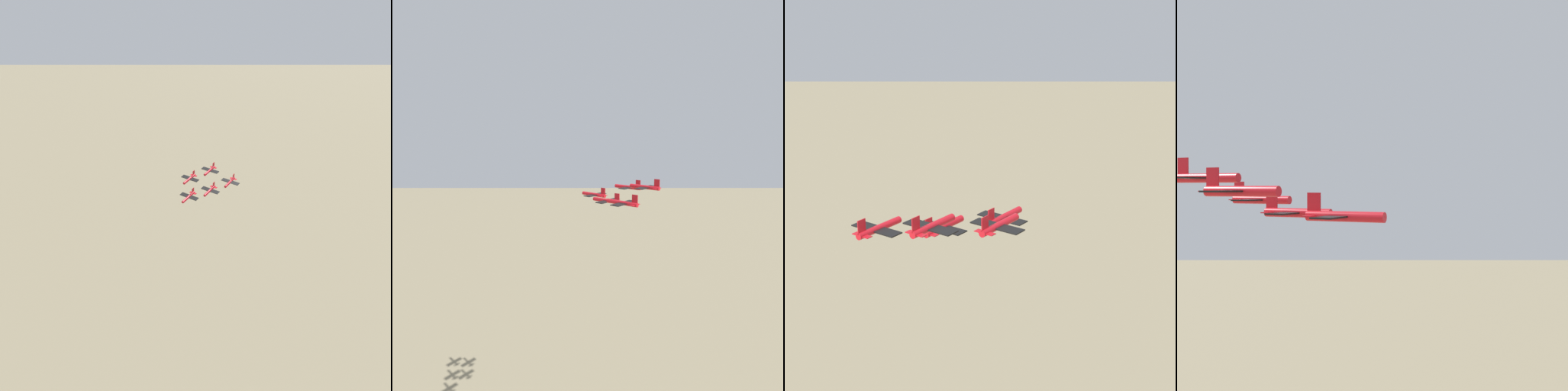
# 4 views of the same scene
# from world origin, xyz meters

# --- Properties ---
(jet_0) EXTENTS (10.34, 10.13, 3.63)m
(jet_0) POSITION_xyz_m (41.81, 41.80, 130.46)
(jet_0) COLOR red
(jet_1) EXTENTS (10.34, 10.13, 3.63)m
(jet_1) POSITION_xyz_m (47.83, 30.67, 130.44)
(jet_1) COLOR red
(jet_2) EXTENTS (10.34, 10.13, 3.63)m
(jet_2) POSITION_xyz_m (54.46, 41.65, 133.63)
(jet_2) COLOR red
(jet_3) EXTENTS (10.34, 10.13, 3.63)m
(jet_3) POSITION_xyz_m (53.84, 19.55, 132.08)
(jet_3) COLOR red
(jet_4) EXTENTS (10.34, 10.13, 3.63)m
(jet_4) POSITION_xyz_m (60.48, 30.53, 135.42)
(jet_4) COLOR red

